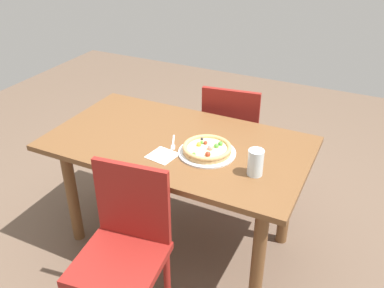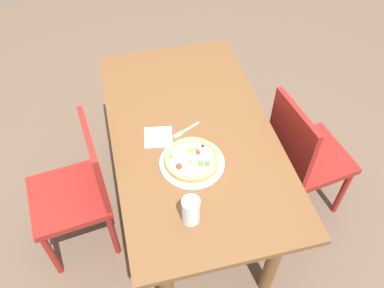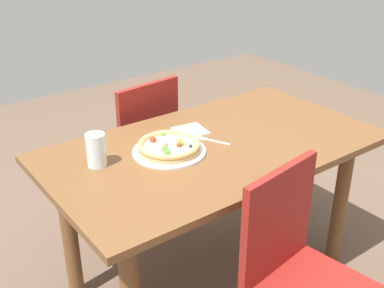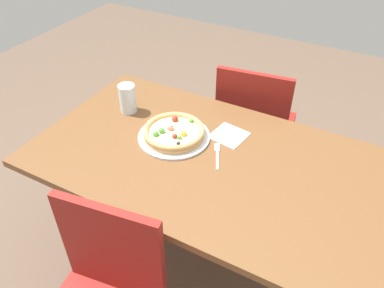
% 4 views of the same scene
% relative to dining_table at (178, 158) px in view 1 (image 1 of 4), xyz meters
% --- Properties ---
extents(ground_plane, '(6.00, 6.00, 0.00)m').
position_rel_dining_table_xyz_m(ground_plane, '(0.00, 0.00, -0.62)').
color(ground_plane, brown).
extents(dining_table, '(1.47, 0.82, 0.73)m').
position_rel_dining_table_xyz_m(dining_table, '(0.00, 0.00, 0.00)').
color(dining_table, brown).
rests_on(dining_table, ground).
extents(chair_near, '(0.45, 0.45, 0.87)m').
position_rel_dining_table_xyz_m(chair_near, '(-0.10, -0.63, -0.14)').
color(chair_near, maroon).
rests_on(chair_near, ground).
extents(chair_far, '(0.45, 0.45, 0.87)m').
position_rel_dining_table_xyz_m(chair_far, '(-0.03, 0.63, -0.14)').
color(chair_far, maroon).
rests_on(chair_far, ground).
extents(plate, '(0.31, 0.31, 0.01)m').
position_rel_dining_table_xyz_m(plate, '(-0.20, 0.05, 0.12)').
color(plate, silver).
rests_on(plate, dining_table).
extents(pizza, '(0.27, 0.27, 0.05)m').
position_rel_dining_table_xyz_m(pizza, '(-0.20, 0.05, 0.14)').
color(pizza, tan).
rests_on(pizza, plate).
extents(fork, '(0.09, 0.16, 0.00)m').
position_rel_dining_table_xyz_m(fork, '(0.01, 0.04, 0.11)').
color(fork, silver).
rests_on(fork, dining_table).
extents(drinking_glass, '(0.08, 0.08, 0.14)m').
position_rel_dining_table_xyz_m(drinking_glass, '(-0.50, 0.13, 0.18)').
color(drinking_glass, silver).
rests_on(drinking_glass, dining_table).
extents(napkin, '(0.16, 0.16, 0.00)m').
position_rel_dining_table_xyz_m(napkin, '(-0.00, 0.18, 0.11)').
color(napkin, white).
rests_on(napkin, dining_table).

